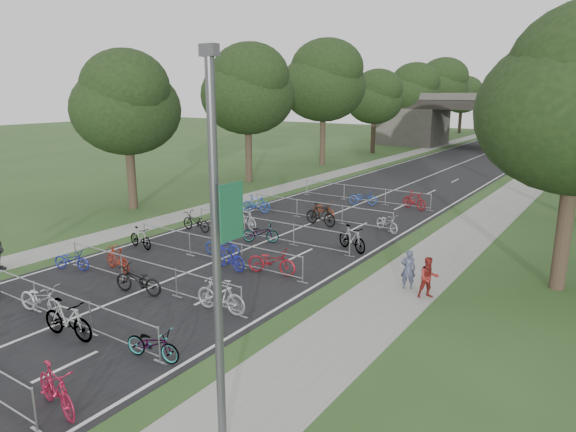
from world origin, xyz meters
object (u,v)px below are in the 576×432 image
(pedestrian_a, at_px, (408,269))
(pedestrian_b, at_px, (429,278))
(lamppost, at_px, (217,255))
(overpass_bridge, at_px, (500,121))

(pedestrian_a, relative_size, pedestrian_b, 1.01)
(lamppost, xyz_separation_m, pedestrian_b, (0.87, 10.31, -3.51))
(overpass_bridge, height_order, lamppost, lamppost)
(lamppost, bearing_deg, pedestrian_a, 90.42)
(overpass_bridge, xyz_separation_m, pedestrian_a, (8.25, -52.26, -2.76))
(overpass_bridge, relative_size, lamppost, 3.78)
(pedestrian_a, height_order, pedestrian_b, pedestrian_a)
(overpass_bridge, relative_size, pedestrian_b, 20.19)
(lamppost, distance_m, pedestrian_b, 10.92)
(pedestrian_b, bearing_deg, overpass_bridge, 61.35)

